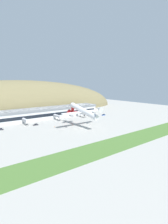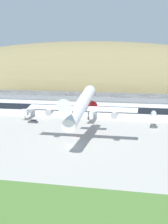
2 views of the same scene
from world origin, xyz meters
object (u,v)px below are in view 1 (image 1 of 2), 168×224
(cargo_airplane, at_px, (83,111))
(fuel_truck, at_px, (93,115))
(jetway_0, at_px, (26,120))
(jetway_2, at_px, (82,113))
(jetway_1, at_px, (58,116))
(service_car_0, at_px, (1,129))
(service_car_1, at_px, (104,115))
(traffic_cone_1, at_px, (73,125))
(service_car_2, at_px, (36,125))
(terminal_building, at_px, (49,112))
(traffic_cone_0, at_px, (54,127))

(cargo_airplane, bearing_deg, fuel_truck, 39.88)
(jetway_0, distance_m, fuel_truck, 73.07)
(jetway_2, xyz_separation_m, fuel_truck, (11.72, -4.27, -2.45))
(jetway_1, relative_size, cargo_airplane, 0.30)
(cargo_airplane, bearing_deg, jetway_2, 54.24)
(jetway_1, distance_m, service_car_0, 55.13)
(jetway_1, xyz_separation_m, service_car_1, (54.25, -9.20, -3.37))
(fuel_truck, bearing_deg, traffic_cone_1, -152.82)
(jetway_0, xyz_separation_m, service_car_2, (5.85, -7.94, -3.38))
(terminal_building, distance_m, service_car_0, 58.21)
(cargo_airplane, distance_m, service_car_0, 67.28)
(terminal_building, bearing_deg, service_car_2, -135.95)
(service_car_0, bearing_deg, service_car_2, -3.55)
(service_car_2, bearing_deg, jetway_2, 5.80)
(terminal_building, bearing_deg, jetway_2, -31.82)
(service_car_1, xyz_separation_m, fuel_truck, (-13.80, 3.30, 0.92))
(terminal_building, xyz_separation_m, service_car_0, (-53.40, -22.51, -5.58))
(terminal_building, bearing_deg, jetway_1, -85.45)
(jetway_1, height_order, service_car_0, jetway_1)
(cargo_airplane, height_order, service_car_0, cargo_airplane)
(jetway_2, bearing_deg, jetway_0, 177.81)
(service_car_1, height_order, traffic_cone_0, service_car_1)
(jetway_0, xyz_separation_m, traffic_cone_1, (31.96, -27.54, -3.71))
(cargo_airplane, distance_m, service_car_2, 44.00)
(jetway_0, height_order, service_car_2, jetway_0)
(jetway_0, relative_size, fuel_truck, 1.82)
(traffic_cone_0, relative_size, traffic_cone_1, 1.00)
(jetway_1, height_order, service_car_2, jetway_1)
(terminal_building, xyz_separation_m, cargo_airplane, (4.65, -53.97, 7.39))
(jetway_2, distance_m, traffic_cone_1, 38.64)
(jetway_0, bearing_deg, traffic_cone_0, -55.02)
(terminal_building, bearing_deg, traffic_cone_1, -88.67)
(jetway_2, xyz_separation_m, service_car_0, (-83.47, -3.85, -3.33))
(terminal_building, bearing_deg, service_car_0, -157.14)
(jetway_1, relative_size, fuel_truck, 2.01)
(jetway_1, bearing_deg, cargo_airplane, -84.91)
(jetway_1, height_order, fuel_truck, jetway_1)
(cargo_airplane, bearing_deg, traffic_cone_0, 143.26)
(service_car_0, distance_m, fuel_truck, 95.20)
(service_car_1, bearing_deg, traffic_cone_0, -169.30)
(service_car_2, bearing_deg, jetway_1, 15.31)
(jetway_1, bearing_deg, traffic_cone_0, -125.54)
(jetway_1, bearing_deg, terminal_building, 94.55)
(traffic_cone_0, bearing_deg, fuel_truck, 16.36)
(service_car_0, relative_size, service_car_2, 0.90)
(terminal_building, distance_m, service_car_2, 35.35)
(cargo_airplane, bearing_deg, service_car_0, 151.54)
(service_car_2, relative_size, fuel_truck, 0.68)
(service_car_1, relative_size, service_car_2, 0.90)
(cargo_airplane, xyz_separation_m, service_car_0, (-58.04, 31.46, -12.97))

